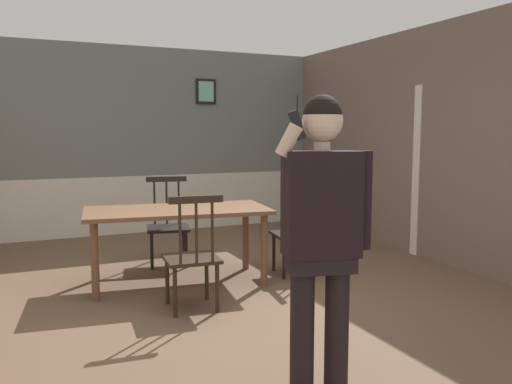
# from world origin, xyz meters

# --- Properties ---
(ground_plane) EXTENTS (7.90, 7.90, 0.00)m
(ground_plane) POSITION_xyz_m (0.00, 0.00, 0.00)
(ground_plane) COLOR brown
(room_back_partition) EXTENTS (5.94, 0.17, 2.79)m
(room_back_partition) POSITION_xyz_m (0.00, 3.59, 1.35)
(room_back_partition) COLOR slate
(room_back_partition) RESTS_ON ground_plane
(room_right_partition) EXTENTS (0.13, 7.18, 2.79)m
(room_right_partition) POSITION_xyz_m (2.97, 0.00, 1.40)
(room_right_partition) COLOR #756056
(room_right_partition) RESTS_ON ground_plane
(dining_table) EXTENTS (1.91, 1.11, 0.77)m
(dining_table) POSITION_xyz_m (-0.14, 0.67, 0.68)
(dining_table) COLOR brown
(dining_table) RESTS_ON ground_plane
(chair_near_window) EXTENTS (0.49, 0.49, 1.01)m
(chair_near_window) POSITION_xyz_m (-0.25, -0.16, 0.48)
(chair_near_window) COLOR #2D2319
(chair_near_window) RESTS_ON ground_plane
(chair_by_doorway) EXTENTS (0.50, 0.50, 1.00)m
(chair_by_doorway) POSITION_xyz_m (1.15, 0.50, 0.47)
(chair_by_doorway) COLOR black
(chair_by_doorway) RESTS_ON ground_plane
(chair_at_table_head) EXTENTS (0.57, 0.57, 1.01)m
(chair_at_table_head) POSITION_xyz_m (-0.02, 1.49, 0.47)
(chair_at_table_head) COLOR black
(chair_at_table_head) RESTS_ON ground_plane
(person_figure) EXTENTS (0.57, 0.32, 1.74)m
(person_figure) POSITION_xyz_m (-0.02, -1.90, 1.01)
(person_figure) COLOR black
(person_figure) RESTS_ON ground_plane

